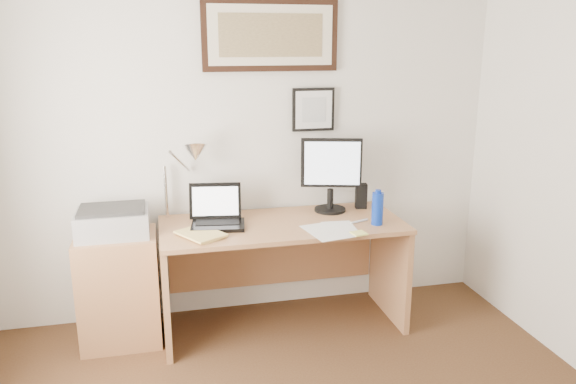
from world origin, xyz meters
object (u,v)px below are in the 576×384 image
object	(u,v)px
book	(187,238)
laptop	(217,216)
side_cabinet	(120,289)
printer	(113,221)
water_bottle	(377,209)
desk	(280,251)
lcd_monitor	(331,171)

from	to	relation	value
book	laptop	xyz separation A→B (m)	(0.21, 0.25, 0.05)
side_cabinet	printer	distance (m)	0.45
book	side_cabinet	bearing A→B (deg)	150.28
laptop	water_bottle	bearing A→B (deg)	-12.56
desk	lcd_monitor	distance (m)	0.66
lcd_monitor	printer	distance (m)	1.48
desk	printer	bearing A→B (deg)	-179.03
water_bottle	laptop	bearing A→B (deg)	167.44
book	desk	xyz separation A→B (m)	(0.64, 0.28, -0.25)
book	printer	bearing A→B (deg)	149.02
water_bottle	side_cabinet	bearing A→B (deg)	172.37
side_cabinet	desk	world-z (taller)	desk
desk	laptop	size ratio (longest dim) A/B	4.31
laptop	printer	world-z (taller)	laptop
water_bottle	desk	world-z (taller)	water_bottle
desk	lcd_monitor	bearing A→B (deg)	13.22
side_cabinet	book	world-z (taller)	book
book	laptop	distance (m)	0.33
water_bottle	book	size ratio (longest dim) A/B	0.74
laptop	lcd_monitor	size ratio (longest dim) A/B	0.71
desk	printer	xyz separation A→B (m)	(-1.08, -0.02, 0.30)
water_bottle	laptop	distance (m)	1.05
laptop	printer	bearing A→B (deg)	178.88
side_cabinet	book	bearing A→B (deg)	-29.72
side_cabinet	lcd_monitor	size ratio (longest dim) A/B	1.40
laptop	printer	xyz separation A→B (m)	(-0.65, 0.01, 0.01)
water_bottle	book	bearing A→B (deg)	-178.92
book	laptop	world-z (taller)	laptop
book	lcd_monitor	size ratio (longest dim) A/B	0.56
water_bottle	desk	bearing A→B (deg)	156.55
book	lcd_monitor	world-z (taller)	lcd_monitor
water_bottle	printer	xyz separation A→B (m)	(-1.67, 0.24, -0.04)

